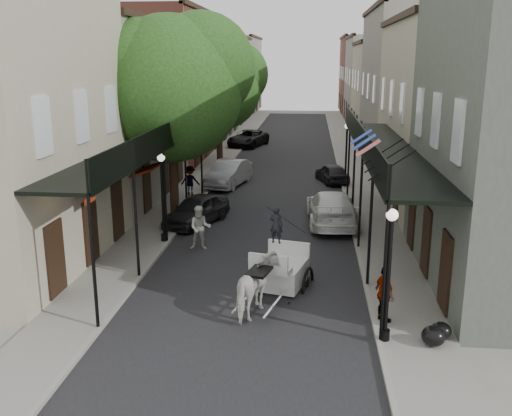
% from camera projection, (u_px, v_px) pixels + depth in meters
% --- Properties ---
extents(ground, '(140.00, 140.00, 0.00)m').
position_uv_depth(ground, '(244.00, 307.00, 17.95)').
color(ground, gray).
rests_on(ground, ground).
extents(road, '(8.00, 90.00, 0.01)m').
position_uv_depth(road, '(280.00, 178.00, 37.20)').
color(road, black).
rests_on(road, ground).
extents(sidewalk_left, '(2.20, 90.00, 0.12)m').
position_uv_depth(sidewalk_left, '(204.00, 176.00, 37.66)').
color(sidewalk_left, gray).
rests_on(sidewalk_left, ground).
extents(sidewalk_right, '(2.20, 90.00, 0.12)m').
position_uv_depth(sidewalk_right, '(357.00, 179.00, 36.72)').
color(sidewalk_right, gray).
rests_on(sidewalk_right, ground).
extents(building_row_left, '(5.00, 80.00, 10.50)m').
position_uv_depth(building_row_left, '(182.00, 88.00, 46.30)').
color(building_row_left, '#ABA288').
rests_on(building_row_left, ground).
extents(building_row_right, '(5.00, 80.00, 10.50)m').
position_uv_depth(building_row_right, '(397.00, 89.00, 44.69)').
color(building_row_right, gray).
rests_on(building_row_right, ground).
extents(gallery_left, '(2.20, 18.05, 4.88)m').
position_uv_depth(gallery_left, '(151.00, 145.00, 24.09)').
color(gallery_left, black).
rests_on(gallery_left, sidewalk_left).
extents(gallery_right, '(2.20, 18.05, 4.88)m').
position_uv_depth(gallery_right, '(380.00, 148.00, 23.19)').
color(gallery_right, black).
rests_on(gallery_right, sidewalk_right).
extents(tree_near, '(7.31, 6.80, 9.63)m').
position_uv_depth(tree_near, '(179.00, 83.00, 26.49)').
color(tree_near, '#382619').
rests_on(tree_near, sidewalk_left).
extents(tree_far, '(6.45, 6.00, 8.61)m').
position_uv_depth(tree_far, '(224.00, 84.00, 40.14)').
color(tree_far, '#382619').
rests_on(tree_far, sidewalk_left).
extents(lamppost_right_near, '(0.32, 0.32, 3.71)m').
position_uv_depth(lamppost_right_near, '(388.00, 274.00, 15.12)').
color(lamppost_right_near, black).
rests_on(lamppost_right_near, sidewalk_right).
extents(lamppost_left, '(0.32, 0.32, 3.71)m').
position_uv_depth(lamppost_left, '(163.00, 196.00, 23.59)').
color(lamppost_left, black).
rests_on(lamppost_left, sidewalk_left).
extents(lamppost_right_far, '(0.32, 0.32, 3.71)m').
position_uv_depth(lamppost_right_far, '(346.00, 153.00, 34.38)').
color(lamppost_right_far, black).
rests_on(lamppost_right_far, sidewalk_right).
extents(horse, '(1.45, 2.29, 1.79)m').
position_uv_depth(horse, '(258.00, 287.00, 17.21)').
color(horse, silver).
rests_on(horse, ground).
extents(carriage, '(2.23, 2.92, 2.99)m').
position_uv_depth(carriage, '(285.00, 250.00, 19.68)').
color(carriage, black).
rests_on(carriage, ground).
extents(pedestrian_walking, '(0.98, 0.81, 1.83)m').
position_uv_depth(pedestrian_walking, '(200.00, 228.00, 23.16)').
color(pedestrian_walking, beige).
rests_on(pedestrian_walking, ground).
extents(pedestrian_sidewalk_left, '(1.09, 0.64, 1.67)m').
position_uv_depth(pedestrian_sidewalk_left, '(190.00, 181.00, 31.85)').
color(pedestrian_sidewalk_left, gray).
rests_on(pedestrian_sidewalk_left, sidewalk_left).
extents(pedestrian_sidewalk_right, '(0.73, 1.08, 1.70)m').
position_uv_depth(pedestrian_sidewalk_right, '(385.00, 294.00, 16.51)').
color(pedestrian_sidewalk_right, gray).
rests_on(pedestrian_sidewalk_right, sidewalk_right).
extents(car_left_near, '(3.00, 4.40, 1.39)m').
position_uv_depth(car_left_near, '(197.00, 210.00, 26.75)').
color(car_left_near, black).
rests_on(car_left_near, ground).
extents(car_left_mid, '(2.58, 4.97, 1.56)m').
position_uv_depth(car_left_mid, '(229.00, 173.00, 34.77)').
color(car_left_mid, gray).
rests_on(car_left_mid, ground).
extents(car_left_far, '(3.71, 5.66, 1.45)m').
position_uv_depth(car_left_far, '(248.00, 138.00, 50.46)').
color(car_left_far, black).
rests_on(car_left_far, ground).
extents(car_right_near, '(2.48, 5.56, 1.58)m').
position_uv_depth(car_right_near, '(332.00, 208.00, 26.73)').
color(car_right_near, silver).
rests_on(car_right_near, ground).
extents(car_right_far, '(2.33, 3.83, 1.22)m').
position_uv_depth(car_right_far, '(332.00, 173.00, 35.78)').
color(car_right_far, black).
rests_on(car_right_far, ground).
extents(trash_bags, '(0.90, 1.05, 0.55)m').
position_uv_depth(trash_bags, '(436.00, 334.00, 15.40)').
color(trash_bags, black).
rests_on(trash_bags, sidewalk_right).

